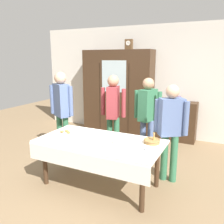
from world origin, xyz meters
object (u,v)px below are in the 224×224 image
at_px(dining_table, 99,147).
at_px(pastry_plate, 65,133).
at_px(tea_cup_far_right, 83,133).
at_px(tea_cup_front_edge, 116,142).
at_px(tea_cup_near_left, 79,143).
at_px(person_by_cabinet, 62,106).
at_px(person_behind_table_right, 147,111).
at_px(wall_cabinet, 118,92).
at_px(tea_cup_back_edge, 106,145).
at_px(bookshelf_low, 176,121).
at_px(spoon_far_right, 100,138).
at_px(tea_cup_center, 148,149).
at_px(book_stack, 178,99).
at_px(spoon_far_left, 136,152).
at_px(person_beside_shelf, 113,108).
at_px(mantel_clock, 129,44).
at_px(person_near_right_end, 171,124).
at_px(bread_basket, 152,141).

xyz_separation_m(dining_table, pastry_plate, (-0.66, 0.07, 0.11)).
bearing_deg(tea_cup_far_right, dining_table, -20.77).
xyz_separation_m(tea_cup_front_edge, tea_cup_near_left, (-0.46, -0.25, 0.00)).
bearing_deg(pastry_plate, tea_cup_front_edge, -4.42).
bearing_deg(person_by_cabinet, person_behind_table_right, 21.10).
height_order(wall_cabinet, person_by_cabinet, wall_cabinet).
distance_m(tea_cup_back_edge, person_behind_table_right, 1.46).
bearing_deg(tea_cup_back_edge, dining_table, 139.53).
bearing_deg(bookshelf_low, pastry_plate, -116.22).
xyz_separation_m(tea_cup_near_left, spoon_far_right, (0.15, 0.36, -0.02)).
xyz_separation_m(wall_cabinet, pastry_plate, (0.24, -2.52, -0.32)).
distance_m(tea_cup_center, tea_cup_back_edge, 0.58).
height_order(tea_cup_center, pastry_plate, tea_cup_center).
height_order(book_stack, person_by_cabinet, person_by_cabinet).
xyz_separation_m(pastry_plate, spoon_far_left, (1.31, -0.23, -0.01)).
bearing_deg(person_beside_shelf, mantel_clock, 101.32).
distance_m(person_beside_shelf, person_behind_table_right, 0.66).
xyz_separation_m(book_stack, tea_cup_front_edge, (-0.33, -2.64, -0.24)).
xyz_separation_m(spoon_far_left, person_behind_table_right, (-0.32, 1.43, 0.22)).
xyz_separation_m(spoon_far_right, person_beside_shelf, (-0.28, 1.01, 0.25)).
relative_size(bookshelf_low, person_near_right_end, 0.61).
bearing_deg(spoon_far_right, book_stack, 75.74).
distance_m(tea_cup_back_edge, spoon_far_right, 0.37).
height_order(bookshelf_low, tea_cup_back_edge, bookshelf_low).
distance_m(book_stack, tea_cup_center, 2.71).
height_order(tea_cup_center, bread_basket, bread_basket).
relative_size(mantel_clock, tea_cup_front_edge, 1.85).
height_order(tea_cup_front_edge, person_by_cabinet, person_by_cabinet).
xyz_separation_m(tea_cup_far_right, tea_cup_back_edge, (0.57, -0.31, 0.00)).
relative_size(spoon_far_left, person_beside_shelf, 0.07).
xyz_separation_m(tea_cup_center, person_near_right_end, (0.13, 0.70, 0.17)).
height_order(tea_cup_near_left, spoon_far_right, tea_cup_near_left).
distance_m(spoon_far_left, person_beside_shelf, 1.62).
relative_size(tea_cup_center, bread_basket, 0.54).
bearing_deg(person_behind_table_right, bread_basket, -68.41).
bearing_deg(tea_cup_back_edge, wall_cabinet, 111.77).
xyz_separation_m(tea_cup_near_left, pastry_plate, (-0.47, 0.32, -0.02)).
height_order(tea_cup_near_left, person_behind_table_right, person_behind_table_right).
xyz_separation_m(wall_cabinet, tea_cup_near_left, (0.71, -2.84, -0.30)).
bearing_deg(pastry_plate, tea_cup_far_right, 12.95).
distance_m(wall_cabinet, person_by_cabinet, 1.93).
height_order(tea_cup_center, tea_cup_far_right, same).
bearing_deg(tea_cup_front_edge, person_beside_shelf, 117.61).
bearing_deg(tea_cup_far_right, book_stack, 68.76).
xyz_separation_m(tea_cup_near_left, bread_basket, (0.91, 0.51, 0.01)).
relative_size(tea_cup_center, person_by_cabinet, 0.08).
distance_m(tea_cup_near_left, person_near_right_end, 1.42).
relative_size(dining_table, mantel_clock, 7.72).
bearing_deg(person_by_cabinet, person_beside_shelf, 26.77).
height_order(mantel_clock, person_beside_shelf, mantel_clock).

